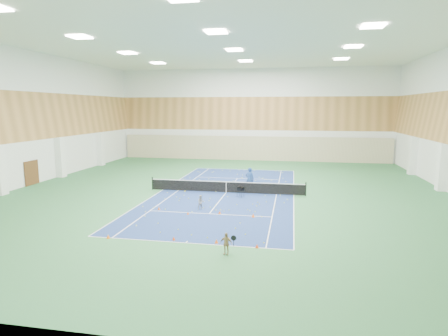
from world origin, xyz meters
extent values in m
plane|color=#2B6539|center=(0.00, 0.00, 0.00)|extent=(40.00, 40.00, 0.00)
cube|color=navy|center=(0.00, 0.00, 0.01)|extent=(10.97, 23.77, 0.01)
cube|color=#C6B793|center=(0.00, 19.75, 1.60)|extent=(35.40, 0.16, 3.20)
cube|color=#593319|center=(-17.92, 0.00, 1.10)|extent=(0.08, 1.80, 2.20)
imported|color=navy|center=(1.79, 1.22, 0.98)|extent=(0.73, 0.50, 1.96)
imported|color=#9999A1|center=(-0.80, -5.42, 0.50)|extent=(0.61, 0.57, 1.01)
imported|color=#9F835B|center=(2.30, -12.98, 0.54)|extent=(0.67, 0.36, 1.08)
cone|color=#E7510C|center=(-3.61, -6.05, 0.11)|extent=(0.20, 0.20, 0.22)
cone|color=#EB510C|center=(-1.34, -6.77, 0.09)|extent=(0.17, 0.17, 0.19)
cone|color=#E3400B|center=(0.69, -6.30, 0.11)|extent=(0.20, 0.20, 0.22)
cone|color=#FF5E0D|center=(2.93, -6.63, 0.12)|extent=(0.22, 0.22, 0.24)
cone|color=orange|center=(-4.29, -11.95, 0.11)|extent=(0.20, 0.20, 0.22)
cone|color=#FF4A0D|center=(-0.75, -11.59, 0.10)|extent=(0.18, 0.18, 0.20)
cone|color=#FF5F0D|center=(1.56, -11.61, 0.11)|extent=(0.20, 0.20, 0.22)
cone|color=red|center=(3.67, -11.88, 0.10)|extent=(0.18, 0.18, 0.20)
camera|label=1|loc=(5.27, -29.65, 6.88)|focal=30.00mm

